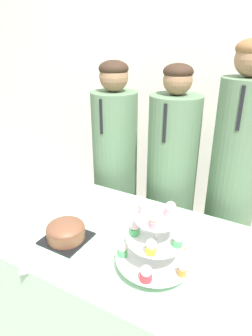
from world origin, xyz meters
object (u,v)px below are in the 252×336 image
at_px(round_cake, 66,231).
at_px(student_1, 170,187).
at_px(cupcake_stand, 154,241).
at_px(student_2, 232,190).
at_px(student_0, 115,172).
at_px(cake_knife, 37,270).

xyz_separation_m(round_cake, student_1, (0.21, 0.79, -0.07)).
bearing_deg(round_cake, student_1, 74.91).
xyz_separation_m(cupcake_stand, student_2, (0.15, 0.76, -0.08)).
height_order(cupcake_stand, student_2, student_2).
bearing_deg(student_2, student_1, 180.00).
distance_m(cupcake_stand, student_1, 0.81).
relative_size(round_cake, student_1, 0.14).
bearing_deg(round_cake, student_0, 104.99).
relative_size(cake_knife, student_1, 0.13).
height_order(cupcake_stand, student_0, student_0).
bearing_deg(student_0, cake_knife, -76.79).
height_order(cake_knife, cupcake_stand, cupcake_stand).
height_order(student_1, student_2, student_2).
relative_size(cupcake_stand, student_2, 0.20).
height_order(round_cake, student_2, student_2).
relative_size(cupcake_stand, student_1, 0.22).
distance_m(cupcake_stand, student_2, 0.78).
xyz_separation_m(cupcake_stand, student_1, (-0.23, 0.76, -0.16)).
bearing_deg(round_cake, cake_knife, -83.41).
bearing_deg(student_1, student_0, -180.00).
distance_m(round_cake, student_2, 0.99).
bearing_deg(round_cake, student_2, 53.14).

